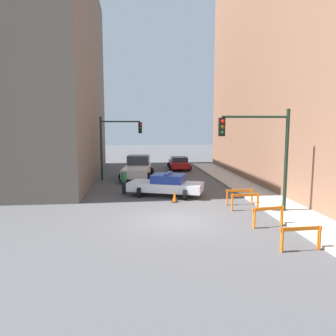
{
  "coord_description": "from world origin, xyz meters",
  "views": [
    {
      "loc": [
        -1.91,
        -14.93,
        4.51
      ],
      "look_at": [
        0.61,
        7.82,
        1.51
      ],
      "focal_mm": 35.0,
      "sensor_mm": 36.0,
      "label": 1
    }
  ],
  "objects_px": {
    "parked_car_near": "(179,163)",
    "pedestrian_crossing": "(124,181)",
    "barrier_mid": "(268,213)",
    "police_car": "(166,185)",
    "barrier_back": "(245,199)",
    "traffic_cone": "(175,197)",
    "traffic_light_far": "(115,139)",
    "barrier_corner": "(240,194)",
    "barrier_front": "(301,234)",
    "white_truck": "(138,168)",
    "traffic_light_near": "(265,145)"
  },
  "relations": [
    {
      "from": "traffic_light_near",
      "to": "parked_car_near",
      "type": "height_order",
      "value": "traffic_light_near"
    },
    {
      "from": "barrier_mid",
      "to": "barrier_front",
      "type": "bearing_deg",
      "value": -89.95
    },
    {
      "from": "parked_car_near",
      "to": "barrier_back",
      "type": "xyz_separation_m",
      "value": [
        1.17,
        -16.42,
        -0.06
      ]
    },
    {
      "from": "traffic_light_far",
      "to": "barrier_corner",
      "type": "height_order",
      "value": "traffic_light_far"
    },
    {
      "from": "traffic_light_near",
      "to": "traffic_cone",
      "type": "height_order",
      "value": "traffic_light_near"
    },
    {
      "from": "barrier_front",
      "to": "barrier_corner",
      "type": "distance_m",
      "value": 6.91
    },
    {
      "from": "parked_car_near",
      "to": "barrier_back",
      "type": "bearing_deg",
      "value": -83.68
    },
    {
      "from": "police_car",
      "to": "barrier_front",
      "type": "relative_size",
      "value": 3.15
    },
    {
      "from": "traffic_light_far",
      "to": "barrier_mid",
      "type": "relative_size",
      "value": 3.29
    },
    {
      "from": "traffic_light_far",
      "to": "police_car",
      "type": "height_order",
      "value": "traffic_light_far"
    },
    {
      "from": "barrier_back",
      "to": "traffic_cone",
      "type": "height_order",
      "value": "barrier_back"
    },
    {
      "from": "parked_car_near",
      "to": "barrier_front",
      "type": "height_order",
      "value": "parked_car_near"
    },
    {
      "from": "police_car",
      "to": "traffic_cone",
      "type": "relative_size",
      "value": 7.7
    },
    {
      "from": "traffic_light_far",
      "to": "pedestrian_crossing",
      "type": "bearing_deg",
      "value": -81.87
    },
    {
      "from": "pedestrian_crossing",
      "to": "barrier_front",
      "type": "xyz_separation_m",
      "value": [
        6.55,
        -10.64,
        -0.24
      ]
    },
    {
      "from": "white_truck",
      "to": "traffic_cone",
      "type": "distance_m",
      "value": 9.19
    },
    {
      "from": "police_car",
      "to": "parked_car_near",
      "type": "xyz_separation_m",
      "value": [
        2.63,
        12.38,
        -0.05
      ]
    },
    {
      "from": "white_truck",
      "to": "parked_car_near",
      "type": "relative_size",
      "value": 1.28
    },
    {
      "from": "police_car",
      "to": "white_truck",
      "type": "distance_m",
      "value": 7.41
    },
    {
      "from": "police_car",
      "to": "barrier_mid",
      "type": "distance_m",
      "value": 7.92
    },
    {
      "from": "pedestrian_crossing",
      "to": "barrier_corner",
      "type": "height_order",
      "value": "pedestrian_crossing"
    },
    {
      "from": "barrier_front",
      "to": "barrier_corner",
      "type": "relative_size",
      "value": 1.0
    },
    {
      "from": "parked_car_near",
      "to": "pedestrian_crossing",
      "type": "height_order",
      "value": "pedestrian_crossing"
    },
    {
      "from": "white_truck",
      "to": "barrier_mid",
      "type": "xyz_separation_m",
      "value": [
        5.53,
        -14.13,
        -0.29
      ]
    },
    {
      "from": "barrier_front",
      "to": "traffic_cone",
      "type": "distance_m",
      "value": 8.76
    },
    {
      "from": "barrier_back",
      "to": "barrier_corner",
      "type": "distance_m",
      "value": 1.19
    },
    {
      "from": "traffic_cone",
      "to": "white_truck",
      "type": "bearing_deg",
      "value": 102.62
    },
    {
      "from": "traffic_light_near",
      "to": "traffic_light_far",
      "type": "xyz_separation_m",
      "value": [
        -8.03,
        11.49,
        -0.13
      ]
    },
    {
      "from": "barrier_mid",
      "to": "police_car",
      "type": "bearing_deg",
      "value": 119.05
    },
    {
      "from": "parked_car_near",
      "to": "pedestrian_crossing",
      "type": "relative_size",
      "value": 2.63
    },
    {
      "from": "parked_car_near",
      "to": "barrier_mid",
      "type": "relative_size",
      "value": 2.76
    },
    {
      "from": "barrier_front",
      "to": "police_car",
      "type": "bearing_deg",
      "value": 111.49
    },
    {
      "from": "white_truck",
      "to": "barrier_mid",
      "type": "bearing_deg",
      "value": -61.44
    },
    {
      "from": "barrier_corner",
      "to": "barrier_back",
      "type": "bearing_deg",
      "value": -94.87
    },
    {
      "from": "traffic_light_far",
      "to": "traffic_cone",
      "type": "relative_size",
      "value": 7.93
    },
    {
      "from": "traffic_light_near",
      "to": "white_truck",
      "type": "distance_m",
      "value": 13.68
    },
    {
      "from": "white_truck",
      "to": "pedestrian_crossing",
      "type": "distance_m",
      "value": 6.42
    },
    {
      "from": "barrier_mid",
      "to": "barrier_back",
      "type": "bearing_deg",
      "value": 90.88
    },
    {
      "from": "traffic_light_far",
      "to": "barrier_back",
      "type": "height_order",
      "value": "traffic_light_far"
    },
    {
      "from": "white_truck",
      "to": "parked_car_near",
      "type": "bearing_deg",
      "value": 57.39
    },
    {
      "from": "traffic_light_far",
      "to": "barrier_front",
      "type": "bearing_deg",
      "value": -65.92
    },
    {
      "from": "traffic_light_far",
      "to": "traffic_cone",
      "type": "height_order",
      "value": "traffic_light_far"
    },
    {
      "from": "barrier_back",
      "to": "traffic_cone",
      "type": "distance_m",
      "value": 4.18
    },
    {
      "from": "police_car",
      "to": "traffic_light_far",
      "type": "bearing_deg",
      "value": 48.06
    },
    {
      "from": "barrier_corner",
      "to": "barrier_mid",
      "type": "bearing_deg",
      "value": -90.8
    },
    {
      "from": "police_car",
      "to": "barrier_front",
      "type": "xyz_separation_m",
      "value": [
        3.84,
        -9.76,
        -0.11
      ]
    },
    {
      "from": "traffic_light_far",
      "to": "barrier_mid",
      "type": "distance_m",
      "value": 15.81
    },
    {
      "from": "barrier_front",
      "to": "barrier_back",
      "type": "relative_size",
      "value": 1.0
    },
    {
      "from": "white_truck",
      "to": "traffic_cone",
      "type": "height_order",
      "value": "white_truck"
    },
    {
      "from": "parked_car_near",
      "to": "pedestrian_crossing",
      "type": "distance_m",
      "value": 12.69
    }
  ]
}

